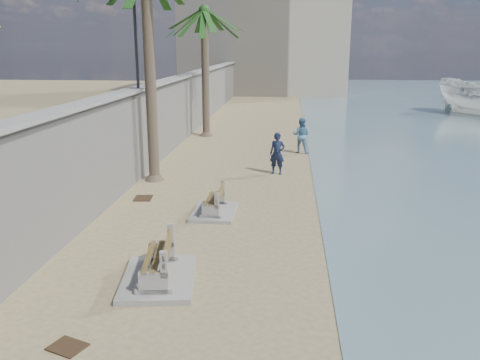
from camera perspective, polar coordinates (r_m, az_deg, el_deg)
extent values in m
plane|color=#93815A|center=(9.80, -1.07, -17.57)|extent=(140.00, 140.00, 0.00)
cube|color=gray|center=(29.09, -6.84, 7.83)|extent=(0.45, 70.00, 3.50)
cube|color=gray|center=(28.93, -6.95, 11.37)|extent=(0.80, 70.00, 0.12)
cube|color=#B7AA93|center=(60.31, 2.80, 16.49)|extent=(18.00, 12.00, 14.00)
cube|color=gray|center=(12.05, -9.15, -10.84)|extent=(1.93, 2.56, 0.13)
cube|color=gray|center=(16.44, -2.93, -3.61)|extent=(1.35, 1.98, 0.11)
cylinder|color=brown|center=(20.13, -10.04, 11.19)|extent=(0.42, 0.42, 8.09)
cylinder|color=brown|center=(30.28, -3.90, 11.69)|extent=(0.44, 0.44, 7.20)
cylinder|color=#2D2D33|center=(21.12, -11.70, 16.88)|extent=(0.12, 0.12, 5.00)
imported|color=#131B36|center=(21.31, 4.22, 3.33)|extent=(0.81, 0.62, 2.02)
imported|color=teal|center=(25.73, 6.89, 5.21)|extent=(1.10, 0.93, 1.99)
cube|color=#382616|center=(10.09, -18.81, -17.31)|extent=(0.76, 0.69, 0.03)
cube|color=#382616|center=(18.35, -10.82, -2.01)|extent=(0.68, 0.81, 0.03)
cube|color=#382616|center=(12.69, -10.15, -9.77)|extent=(0.71, 0.72, 0.03)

